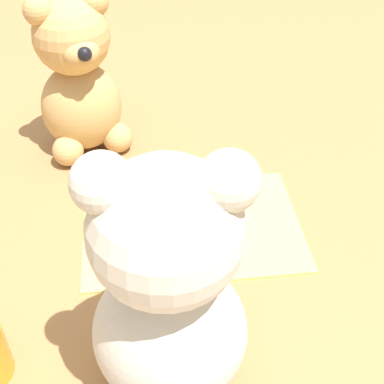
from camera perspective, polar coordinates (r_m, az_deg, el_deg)
ground_plane at (r=0.65m, az=0.00°, el=-3.78°), size 4.00×4.00×0.00m
knitted_placemat at (r=0.65m, az=0.00°, el=-3.59°), size 0.26×0.18×0.01m
teddy_bear_cream at (r=0.43m, az=-2.49°, el=-10.71°), size 0.14×0.14×0.26m
teddy_bear_tan at (r=0.75m, az=-12.02°, el=11.64°), size 0.14×0.13×0.22m
cupcake_near_cream_bear at (r=0.60m, az=1.57°, el=-4.32°), size 0.05×0.05×0.06m
cupcake_near_tan_bear at (r=0.66m, az=-3.67°, el=0.38°), size 0.06×0.06×0.07m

